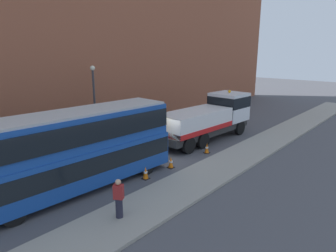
{
  "coord_description": "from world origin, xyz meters",
  "views": [
    {
      "loc": [
        -13.71,
        -12.94,
        6.97
      ],
      "look_at": [
        0.87,
        -0.18,
        2.0
      ],
      "focal_mm": 32.03,
      "sensor_mm": 36.0,
      "label": 1
    }
  ],
  "objects": [
    {
      "name": "traffic_cone_near_bus",
      "position": [
        -2.97,
        -1.89,
        0.34
      ],
      "size": [
        0.36,
        0.36,
        0.72
      ],
      "color": "orange",
      "rests_on": "ground_plane"
    },
    {
      "name": "traffic_cone_midway",
      "position": [
        -0.84,
        -1.9,
        0.34
      ],
      "size": [
        0.36,
        0.36,
        0.72
      ],
      "color": "orange",
      "rests_on": "ground_plane"
    },
    {
      "name": "ground_plane",
      "position": [
        0.0,
        0.0,
        0.0
      ],
      "size": [
        120.0,
        120.0,
        0.0
      ],
      "primitive_type": "plane",
      "color": "#4C4C51"
    },
    {
      "name": "traffic_cone_near_truck",
      "position": [
        2.84,
        -2.02,
        0.34
      ],
      "size": [
        0.36,
        0.36,
        0.72
      ],
      "color": "orange",
      "rests_on": "ground_plane"
    },
    {
      "name": "street_lamp",
      "position": [
        -0.66,
        5.8,
        3.47
      ],
      "size": [
        0.36,
        0.36,
        5.83
      ],
      "color": "#38383D",
      "rests_on": "ground_plane"
    },
    {
      "name": "near_kerb",
      "position": [
        0.0,
        -4.2,
        0.07
      ],
      "size": [
        60.0,
        2.8,
        0.15
      ],
      "primitive_type": "cube",
      "color": "gray",
      "rests_on": "ground_plane"
    },
    {
      "name": "building_facade",
      "position": [
        0.0,
        7.99,
        8.07
      ],
      "size": [
        60.0,
        1.5,
        16.0
      ],
      "color": "#935138",
      "rests_on": "ground_plane"
    },
    {
      "name": "recovery_tow_truck",
      "position": [
        5.78,
        -0.2,
        1.76
      ],
      "size": [
        10.2,
        3.11,
        3.67
      ],
      "rotation": [
        0.0,
        0.0,
        -0.05
      ],
      "color": "#2D2D2D",
      "rests_on": "ground_plane"
    },
    {
      "name": "pedestrian_onlooker",
      "position": [
        -6.61,
        -4.03,
        0.99
      ],
      "size": [
        0.43,
        0.48,
        1.71
      ],
      "rotation": [
        0.0,
        0.0,
        0.53
      ],
      "color": "#232333",
      "rests_on": "near_kerb"
    },
    {
      "name": "double_decker_bus",
      "position": [
        -6.3,
        -0.18,
        2.23
      ],
      "size": [
        11.14,
        3.13,
        4.06
      ],
      "rotation": [
        0.0,
        0.0,
        -0.05
      ],
      "color": "#19479E",
      "rests_on": "ground_plane"
    }
  ]
}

